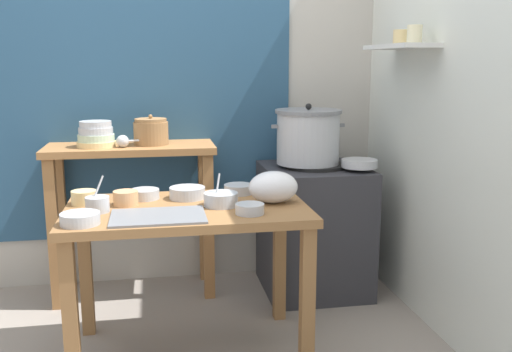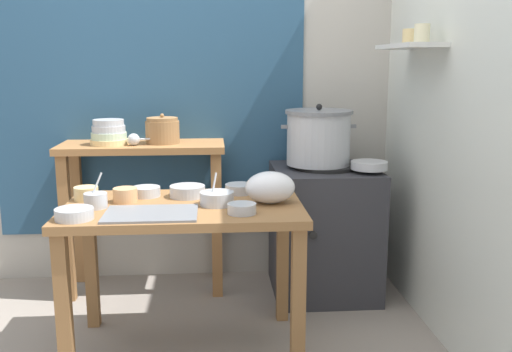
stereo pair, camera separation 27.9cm
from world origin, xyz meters
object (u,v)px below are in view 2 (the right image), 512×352
at_px(clay_pot, 162,131).
at_px(wide_pan, 369,165).
at_px(prep_bowl_3, 242,208).
at_px(prep_bowl_6, 74,213).
at_px(prep_bowl_7, 146,191).
at_px(prep_table, 184,227).
at_px(prep_bowl_4, 217,198).
at_px(prep_bowl_0, 187,191).
at_px(stove_block, 324,230).
at_px(ladle, 135,139).
at_px(plastic_bag, 270,187).
at_px(steamer_pot, 318,137).
at_px(prep_bowl_1, 96,200).
at_px(prep_bowl_2, 240,188).
at_px(prep_bowl_8, 86,193).
at_px(back_shelf_table, 144,180).
at_px(bowl_stack_enamel, 109,133).
at_px(prep_bowl_5, 125,194).
at_px(serving_tray, 151,214).

xyz_separation_m(clay_pot, wide_pan, (1.17, -0.28, -0.17)).
bearing_deg(prep_bowl_3, prep_bowl_6, -176.80).
bearing_deg(prep_bowl_7, prep_table, -43.63).
distance_m(prep_bowl_4, prep_bowl_6, 0.63).
distance_m(prep_bowl_0, prep_bowl_3, 0.42).
height_order(stove_block, ladle, ladle).
bearing_deg(prep_bowl_3, prep_bowl_7, 141.28).
bearing_deg(prep_bowl_7, plastic_bag, -17.20).
height_order(clay_pot, wide_pan, clay_pot).
relative_size(steamer_pot, prep_bowl_1, 2.75).
xyz_separation_m(plastic_bag, prep_bowl_7, (-0.59, 0.18, -0.05)).
xyz_separation_m(prep_bowl_2, prep_bowl_4, (-0.12, -0.23, 0.01)).
relative_size(prep_bowl_0, prep_bowl_3, 1.37).
bearing_deg(prep_bowl_8, steamer_pot, 24.07).
distance_m(back_shelf_table, prep_bowl_0, 0.69).
distance_m(plastic_bag, prep_bowl_1, 0.80).
bearing_deg(bowl_stack_enamel, prep_table, -58.35).
relative_size(steamer_pot, prep_bowl_5, 3.86).
xyz_separation_m(prep_bowl_2, prep_bowl_8, (-0.74, -0.09, 0.01)).
bearing_deg(prep_bowl_1, prep_bowl_3, -12.84).
bearing_deg(prep_bowl_1, ladle, 82.87).
bearing_deg(prep_bowl_6, stove_block, 34.99).
distance_m(prep_bowl_2, prep_bowl_7, 0.46).
relative_size(stove_block, ladle, 3.12).
height_order(prep_bowl_1, prep_bowl_8, prep_bowl_1).
height_order(wide_pan, prep_bowl_1, prep_bowl_1).
xyz_separation_m(prep_bowl_4, prep_bowl_8, (-0.62, 0.14, 0.00)).
bearing_deg(prep_bowl_0, prep_bowl_7, 173.19).
height_order(clay_pot, prep_bowl_6, clay_pot).
bearing_deg(prep_bowl_0, prep_bowl_3, -53.60).
bearing_deg(back_shelf_table, plastic_bag, -48.98).
bearing_deg(steamer_pot, prep_bowl_0, -145.54).
xyz_separation_m(serving_tray, plastic_bag, (0.54, 0.17, 0.07)).
xyz_separation_m(stove_block, prep_bowl_1, (-1.19, -0.68, 0.37)).
xyz_separation_m(prep_bowl_7, prep_bowl_8, (-0.28, -0.06, 0.01)).
bearing_deg(prep_bowl_4, clay_pot, 111.18).
bearing_deg(prep_bowl_2, serving_tray, -136.48).
xyz_separation_m(wide_pan, prep_bowl_5, (-1.29, -0.42, -0.05)).
xyz_separation_m(prep_bowl_5, prep_bowl_8, (-0.19, 0.05, -0.00)).
bearing_deg(prep_bowl_6, serving_tray, 9.07).
bearing_deg(ladle, serving_tray, -78.85).
bearing_deg(prep_bowl_0, ladle, 120.36).
distance_m(ladle, prep_bowl_6, 0.95).
bearing_deg(prep_bowl_7, prep_bowl_1, -133.41).
relative_size(stove_block, prep_bowl_2, 5.30).
xyz_separation_m(serving_tray, prep_bowl_2, (0.40, 0.38, 0.02)).
xyz_separation_m(bowl_stack_enamel, prep_bowl_7, (0.27, -0.56, -0.22)).
bearing_deg(ladle, prep_bowl_0, -59.64).
bearing_deg(plastic_bag, prep_bowl_5, 173.77).
bearing_deg(prep_bowl_7, back_shelf_table, 97.93).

